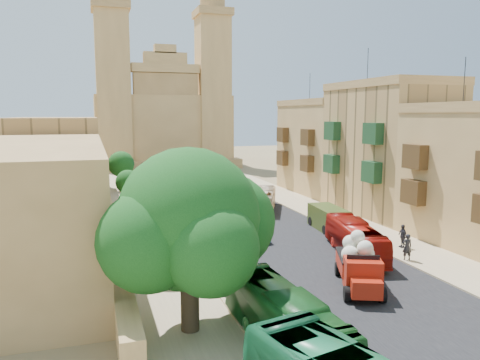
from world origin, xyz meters
TOP-DOWN VIEW (x-y plane):
  - ground at (0.00, 0.00)m, footprint 260.00×260.00m
  - road_surface at (0.00, 30.00)m, footprint 14.00×140.00m
  - sidewalk_east at (9.50, 30.00)m, footprint 5.00×140.00m
  - sidewalk_west at (-9.50, 30.00)m, footprint 5.00×140.00m
  - kerb_east at (7.00, 30.00)m, footprint 0.25×140.00m
  - kerb_west at (-7.00, 30.00)m, footprint 0.25×140.00m
  - townhouse_c at (15.95, 25.00)m, footprint 9.00×14.00m
  - townhouse_d at (15.95, 39.00)m, footprint 9.00×14.00m
  - west_wall at (-12.50, 20.00)m, footprint 1.00×40.00m
  - west_building_low at (-18.00, 18.00)m, footprint 10.00×28.00m
  - west_building_mid at (-18.00, 44.00)m, footprint 10.00×22.00m
  - church at (-0.00, 78.61)m, footprint 28.00×22.50m
  - ficus_tree at (-9.42, 4.01)m, footprint 8.88×8.17m
  - street_tree_a at (-10.00, 12.00)m, footprint 2.79×2.79m
  - street_tree_b at (-10.00, 24.00)m, footprint 2.90×2.90m
  - street_tree_c at (-10.00, 36.00)m, footprint 2.75×2.75m
  - street_tree_d at (-10.00, 48.00)m, footprint 3.54×3.54m
  - red_truck at (1.26, 6.40)m, footprint 4.11×6.05m
  - olive_pickup at (6.50, 20.00)m, footprint 2.61×5.09m
  - bus_green_north at (-5.87, 1.00)m, footprint 2.78×9.72m
  - bus_red_east at (4.50, 12.17)m, footprint 4.23×9.38m
  - bus_cream_east at (4.00, 29.68)m, footprint 5.22×8.44m
  - car_blue_a at (-1.00, 18.72)m, footprint 1.75×4.22m
  - car_white_a at (-2.19, 32.26)m, footprint 2.37×3.88m
  - car_cream at (1.00, 28.25)m, footprint 3.23×5.10m
  - car_dkblue at (-4.21, 45.38)m, footprint 1.83×3.97m
  - car_white_b at (4.69, 36.34)m, footprint 2.55×4.02m
  - car_blue_b at (-2.48, 55.46)m, footprint 2.38×4.40m
  - pedestrian_a at (7.50, 10.12)m, footprint 0.78×0.59m
  - pedestrian_c at (9.22, 12.95)m, footprint 0.57×1.13m

SIDE VIEW (x-z plane):
  - ground at x=0.00m, z-range 0.00..0.00m
  - road_surface at x=0.00m, z-range 0.00..0.01m
  - sidewalk_east at x=9.50m, z-range 0.00..0.01m
  - sidewalk_west at x=-9.50m, z-range 0.00..0.01m
  - kerb_east at x=7.00m, z-range 0.00..0.12m
  - kerb_west at x=-7.00m, z-range 0.00..0.12m
  - car_dkblue at x=-4.21m, z-range 0.00..1.12m
  - car_white_a at x=-2.19m, z-range 0.00..1.21m
  - car_white_b at x=4.69m, z-range 0.00..1.28m
  - car_cream at x=1.00m, z-range 0.00..1.31m
  - car_blue_b at x=-2.48m, z-range 0.00..1.38m
  - car_blue_a at x=-1.00m, z-range 0.00..1.43m
  - west_wall at x=-12.50m, z-range 0.00..1.80m
  - pedestrian_c at x=9.22m, z-range 0.00..1.85m
  - pedestrian_a at x=7.50m, z-range 0.00..1.93m
  - olive_pickup at x=6.50m, z-range -0.02..2.01m
  - bus_cream_east at x=4.00m, z-range 0.00..2.33m
  - bus_red_east at x=4.50m, z-range 0.00..2.54m
  - bus_green_north at x=-5.87m, z-range 0.00..2.68m
  - red_truck at x=1.26m, z-range -0.20..3.15m
  - street_tree_c at x=-10.00m, z-range 0.71..4.94m
  - street_tree_a at x=-10.00m, z-range 0.72..5.00m
  - street_tree_b at x=-10.00m, z-range 0.75..5.20m
  - street_tree_d at x=-10.00m, z-range 0.92..6.36m
  - west_building_low at x=-18.00m, z-range 0.00..8.40m
  - west_building_mid at x=-18.00m, z-range 0.00..10.00m
  - ficus_tree at x=-9.42m, z-range 0.81..9.69m
  - townhouse_d at x=15.95m, z-range -1.79..14.11m
  - townhouse_c at x=15.95m, z-range -1.79..15.61m
  - church at x=0.00m, z-range -8.63..27.67m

